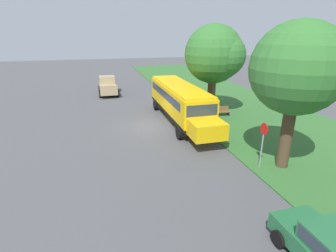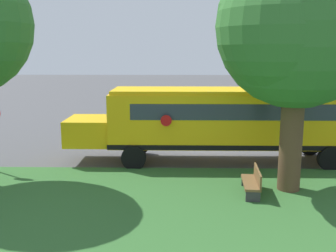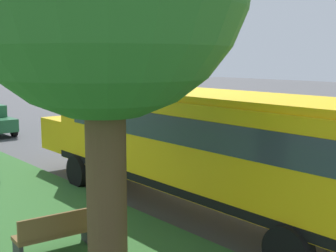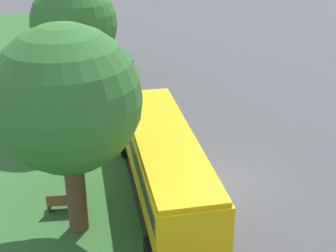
# 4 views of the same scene
# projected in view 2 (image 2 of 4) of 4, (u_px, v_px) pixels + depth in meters

# --- Properties ---
(ground_plane) EXTENTS (120.00, 120.00, 0.00)m
(ground_plane) POSITION_uv_depth(u_px,v_px,m) (206.00, 146.00, 19.78)
(ground_plane) COLOR #4C4C4F
(grass_verge) EXTENTS (12.00, 80.00, 0.08)m
(grass_verge) POSITION_uv_depth(u_px,v_px,m) (235.00, 239.00, 9.95)
(grass_verge) COLOR #33662D
(grass_verge) RESTS_ON ground
(school_bus) EXTENTS (2.84, 12.42, 3.16)m
(school_bus) POSITION_uv_depth(u_px,v_px,m) (228.00, 118.00, 16.71)
(school_bus) COLOR yellow
(school_bus) RESTS_ON ground
(oak_tree_beside_bus) EXTENTS (5.23, 5.28, 8.12)m
(oak_tree_beside_bus) POSITION_uv_depth(u_px,v_px,m) (293.00, 28.00, 12.27)
(oak_tree_beside_bus) COLOR brown
(oak_tree_beside_bus) RESTS_ON ground
(park_bench) EXTENTS (1.63, 0.62, 0.92)m
(park_bench) POSITION_uv_depth(u_px,v_px,m) (253.00, 182.00, 12.96)
(park_bench) COLOR brown
(park_bench) RESTS_ON ground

